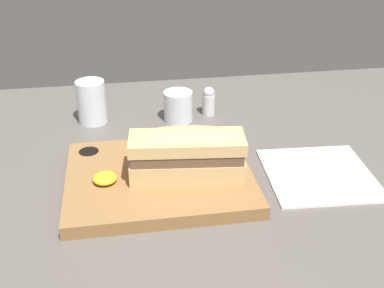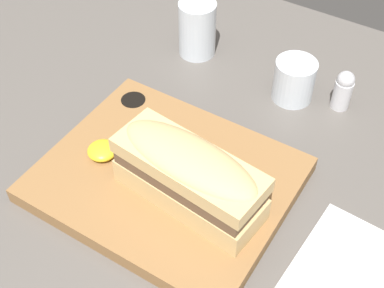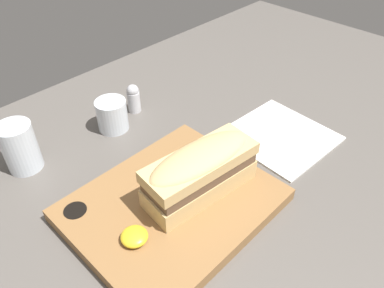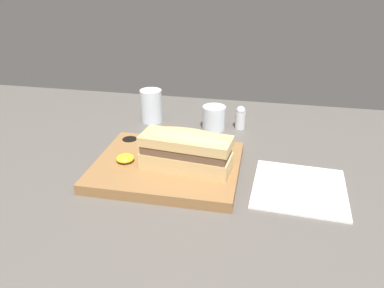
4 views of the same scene
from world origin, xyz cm
name	(u,v)px [view 4 (image 4 of 4)]	position (x,y,z in cm)	size (l,w,h in cm)	color
dining_table	(151,185)	(0.00, 0.00, 1.00)	(187.85, 108.31, 2.00)	#56514C
serving_board	(167,166)	(2.34, 4.95, 3.15)	(31.39, 25.88, 2.35)	olive
sandwich	(186,148)	(7.03, 3.16, 8.99)	(19.57, 9.10, 8.74)	tan
mustard_dollop	(125,158)	(-6.64, 3.23, 5.09)	(3.98, 3.98, 1.59)	gold
water_glass	(151,108)	(-9.28, 31.75, 6.05)	(6.15, 6.15, 9.31)	silver
wine_glass	(214,119)	(9.10, 29.72, 4.90)	(6.27, 6.27, 6.53)	silver
napkin	(299,188)	(30.73, 3.09, 2.20)	(19.61, 19.96, 0.40)	white
salt_shaker	(240,117)	(16.18, 31.57, 5.30)	(2.78, 2.78, 6.49)	silver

